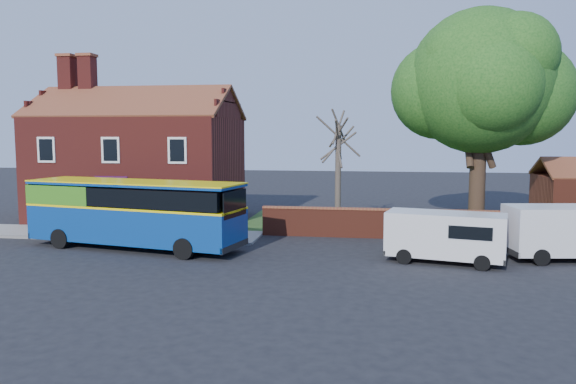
% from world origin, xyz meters
% --- Properties ---
extents(ground, '(120.00, 120.00, 0.00)m').
position_xyz_m(ground, '(0.00, 0.00, 0.00)').
color(ground, black).
rests_on(ground, ground).
extents(pavement, '(18.00, 3.50, 0.12)m').
position_xyz_m(pavement, '(-7.00, 5.75, 0.06)').
color(pavement, gray).
rests_on(pavement, ground).
extents(kerb, '(18.00, 0.15, 0.14)m').
position_xyz_m(kerb, '(-7.00, 4.00, 0.07)').
color(kerb, slate).
rests_on(kerb, ground).
extents(grass_strip, '(26.00, 12.00, 0.04)m').
position_xyz_m(grass_strip, '(13.00, 13.00, 0.02)').
color(grass_strip, '#426B28').
rests_on(grass_strip, ground).
extents(shop_building, '(12.30, 8.13, 10.50)m').
position_xyz_m(shop_building, '(-7.02, 11.50, 3.41)').
color(shop_building, maroon).
rests_on(shop_building, ground).
extents(boundary_wall, '(22.00, 0.38, 1.60)m').
position_xyz_m(boundary_wall, '(13.00, 7.00, 0.81)').
color(boundary_wall, maroon).
rests_on(boundary_wall, ground).
extents(bus, '(11.09, 4.83, 3.28)m').
position_xyz_m(bus, '(-3.73, 2.55, 1.86)').
color(bus, navy).
rests_on(bus, ground).
extents(van_near, '(5.26, 3.05, 2.17)m').
position_xyz_m(van_near, '(11.07, 1.70, 1.21)').
color(van_near, silver).
rests_on(van_near, ground).
extents(van_far, '(5.71, 3.00, 2.39)m').
position_xyz_m(van_far, '(16.58, 3.02, 1.34)').
color(van_far, silver).
rests_on(van_far, ground).
extents(large_tree, '(10.28, 8.13, 12.54)m').
position_xyz_m(large_tree, '(13.94, 10.73, 8.21)').
color(large_tree, black).
rests_on(large_tree, ground).
extents(bare_tree, '(2.46, 2.93, 6.57)m').
position_xyz_m(bare_tree, '(5.92, 9.57, 3.37)').
color(bare_tree, '#4C4238').
rests_on(bare_tree, ground).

